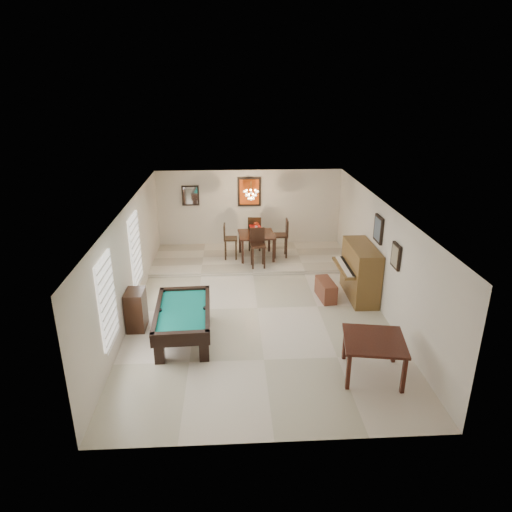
{
  "coord_description": "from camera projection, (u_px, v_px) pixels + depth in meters",
  "views": [
    {
      "loc": [
        -0.61,
        -10.05,
        5.25
      ],
      "look_at": [
        0.0,
        0.6,
        1.15
      ],
      "focal_mm": 32.0,
      "sensor_mm": 36.0,
      "label": 1
    }
  ],
  "objects": [
    {
      "name": "dining_chair_west",
      "position": [
        231.0,
        241.0,
        13.95
      ],
      "size": [
        0.41,
        0.41,
        1.09
      ],
      "primitive_type": null,
      "rotation": [
        0.0,
        0.0,
        1.55
      ],
      "color": "black",
      "rests_on": "dining_step"
    },
    {
      "name": "pool_table",
      "position": [
        184.0,
        324.0,
        9.81
      ],
      "size": [
        1.24,
        2.17,
        0.71
      ],
      "primitive_type": null,
      "rotation": [
        0.0,
        0.0,
        0.04
      ],
      "color": "black",
      "rests_on": "ground_plane"
    },
    {
      "name": "ground_plane",
      "position": [
        257.0,
        308.0,
        11.29
      ],
      "size": [
        6.0,
        9.0,
        0.02
      ],
      "primitive_type": "cube",
      "color": "beige"
    },
    {
      "name": "back_mirror",
      "position": [
        190.0,
        196.0,
        14.7
      ],
      "size": [
        0.55,
        0.06,
        0.65
      ],
      "primitive_type": "cube",
      "color": "white",
      "rests_on": "wall_back"
    },
    {
      "name": "wall_left",
      "position": [
        130.0,
        262.0,
        10.66
      ],
      "size": [
        0.04,
        9.0,
        2.6
      ],
      "primitive_type": "cube",
      "color": "silver",
      "rests_on": "ground_plane"
    },
    {
      "name": "wall_right",
      "position": [
        382.0,
        257.0,
        10.98
      ],
      "size": [
        0.04,
        9.0,
        2.6
      ],
      "primitive_type": "cube",
      "color": "silver",
      "rests_on": "ground_plane"
    },
    {
      "name": "flower_vase",
      "position": [
        256.0,
        226.0,
        13.85
      ],
      "size": [
        0.18,
        0.18,
        0.26
      ],
      "primitive_type": null,
      "rotation": [
        0.0,
        0.0,
        -0.23
      ],
      "color": "#A6270E",
      "rests_on": "dining_table"
    },
    {
      "name": "wall_front",
      "position": [
        276.0,
        372.0,
        6.63
      ],
      "size": [
        6.0,
        0.04,
        2.6
      ],
      "primitive_type": "cube",
      "color": "silver",
      "rests_on": "ground_plane"
    },
    {
      "name": "wall_back",
      "position": [
        249.0,
        209.0,
        15.01
      ],
      "size": [
        6.0,
        0.04,
        2.6
      ],
      "primitive_type": "cube",
      "color": "silver",
      "rests_on": "ground_plane"
    },
    {
      "name": "piano_bench",
      "position": [
        326.0,
        290.0,
        11.71
      ],
      "size": [
        0.44,
        0.91,
        0.49
      ],
      "primitive_type": "cube",
      "rotation": [
        0.0,
        0.0,
        0.11
      ],
      "color": "brown",
      "rests_on": "ground_plane"
    },
    {
      "name": "apothecary_chest",
      "position": [
        136.0,
        310.0,
        10.22
      ],
      "size": [
        0.41,
        0.61,
        0.91
      ],
      "primitive_type": "cube",
      "color": "black",
      "rests_on": "ground_plane"
    },
    {
      "name": "window_left_front",
      "position": [
        107.0,
        300.0,
        8.58
      ],
      "size": [
        0.06,
        1.0,
        1.7
      ],
      "primitive_type": "cube",
      "color": "white",
      "rests_on": "wall_left"
    },
    {
      "name": "upright_piano",
      "position": [
        354.0,
        272.0,
        11.65
      ],
      "size": [
        0.94,
        1.67,
        1.4
      ],
      "primitive_type": null,
      "color": "brown",
      "rests_on": "ground_plane"
    },
    {
      "name": "dining_chair_north",
      "position": [
        255.0,
        233.0,
        14.69
      ],
      "size": [
        0.45,
        0.45,
        1.13
      ],
      "primitive_type": null,
      "rotation": [
        0.0,
        0.0,
        3.05
      ],
      "color": "black",
      "rests_on": "dining_step"
    },
    {
      "name": "ceiling",
      "position": [
        257.0,
        206.0,
        10.35
      ],
      "size": [
        6.0,
        9.0,
        0.04
      ],
      "primitive_type": "cube",
      "color": "white",
      "rests_on": "wall_back"
    },
    {
      "name": "dining_step",
      "position": [
        251.0,
        258.0,
        14.29
      ],
      "size": [
        6.0,
        2.5,
        0.12
      ],
      "primitive_type": "cube",
      "color": "beige",
      "rests_on": "ground_plane"
    },
    {
      "name": "dining_table",
      "position": [
        256.0,
        244.0,
        14.06
      ],
      "size": [
        1.14,
        1.14,
        0.89
      ],
      "primitive_type": null,
      "rotation": [
        0.0,
        0.0,
        0.06
      ],
      "color": "black",
      "rests_on": "dining_step"
    },
    {
      "name": "chandelier",
      "position": [
        251.0,
        191.0,
        13.48
      ],
      "size": [
        0.44,
        0.44,
        0.6
      ],
      "primitive_type": null,
      "color": "#FFE5B2",
      "rests_on": "ceiling"
    },
    {
      "name": "dining_chair_east",
      "position": [
        280.0,
        238.0,
        14.08
      ],
      "size": [
        0.45,
        0.45,
        1.19
      ],
      "primitive_type": null,
      "rotation": [
        0.0,
        0.0,
        -1.59
      ],
      "color": "black",
      "rests_on": "dining_step"
    },
    {
      "name": "back_painting",
      "position": [
        249.0,
        192.0,
        14.76
      ],
      "size": [
        0.75,
        0.06,
        0.95
      ],
      "primitive_type": "cube",
      "color": "#D84C14",
      "rests_on": "wall_back"
    },
    {
      "name": "right_picture_upper",
      "position": [
        379.0,
        229.0,
        11.04
      ],
      "size": [
        0.06,
        0.55,
        0.65
      ],
      "primitive_type": "cube",
      "color": "slate",
      "rests_on": "wall_right"
    },
    {
      "name": "dining_chair_south",
      "position": [
        258.0,
        248.0,
        13.29
      ],
      "size": [
        0.45,
        0.45,
        1.15
      ],
      "primitive_type": null,
      "rotation": [
        0.0,
        0.0,
        0.05
      ],
      "color": "black",
      "rests_on": "dining_step"
    },
    {
      "name": "right_picture_lower",
      "position": [
        396.0,
        256.0,
        9.9
      ],
      "size": [
        0.06,
        0.45,
        0.55
      ],
      "primitive_type": "cube",
      "color": "gray",
      "rests_on": "wall_right"
    },
    {
      "name": "window_left_rear",
      "position": [
        135.0,
        249.0,
        11.19
      ],
      "size": [
        0.06,
        1.0,
        1.7
      ],
      "primitive_type": "cube",
      "color": "white",
      "rests_on": "wall_left"
    },
    {
      "name": "square_table",
      "position": [
        373.0,
        357.0,
        8.59
      ],
      "size": [
        1.29,
        1.29,
        0.77
      ],
      "primitive_type": null,
      "rotation": [
        0.0,
        0.0,
        -0.17
      ],
      "color": "black",
      "rests_on": "ground_plane"
    }
  ]
}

